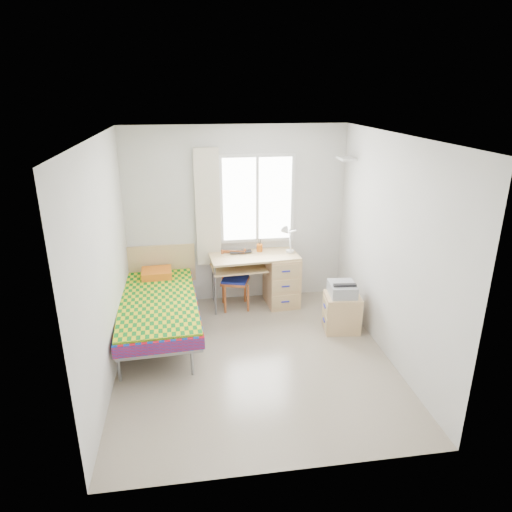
# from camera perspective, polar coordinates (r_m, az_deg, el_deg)

# --- Properties ---
(floor) EXTENTS (3.50, 3.50, 0.00)m
(floor) POSITION_cam_1_polar(r_m,az_deg,el_deg) (5.63, -0.25, -12.65)
(floor) COLOR #BCAD93
(floor) RESTS_ON ground
(ceiling) EXTENTS (3.50, 3.50, 0.00)m
(ceiling) POSITION_cam_1_polar(r_m,az_deg,el_deg) (4.75, -0.30, 14.74)
(ceiling) COLOR white
(ceiling) RESTS_ON wall_back
(wall_back) EXTENTS (3.20, 0.00, 3.20)m
(wall_back) POSITION_cam_1_polar(r_m,az_deg,el_deg) (6.70, -2.43, 5.00)
(wall_back) COLOR silver
(wall_back) RESTS_ON ground
(wall_left) EXTENTS (0.00, 3.50, 3.50)m
(wall_left) POSITION_cam_1_polar(r_m,az_deg,el_deg) (5.08, -18.43, -1.05)
(wall_left) COLOR silver
(wall_left) RESTS_ON ground
(wall_right) EXTENTS (0.00, 3.50, 3.50)m
(wall_right) POSITION_cam_1_polar(r_m,az_deg,el_deg) (5.49, 16.49, 0.73)
(wall_right) COLOR silver
(wall_right) RESTS_ON ground
(window) EXTENTS (1.10, 0.04, 1.30)m
(window) POSITION_cam_1_polar(r_m,az_deg,el_deg) (6.65, 0.15, 7.13)
(window) COLOR white
(window) RESTS_ON wall_back
(curtain) EXTENTS (0.35, 0.05, 1.70)m
(curtain) POSITION_cam_1_polar(r_m,az_deg,el_deg) (6.56, -6.05, 5.94)
(curtain) COLOR beige
(curtain) RESTS_ON wall_back
(floating_shelf) EXTENTS (0.20, 0.32, 0.03)m
(floating_shelf) POSITION_cam_1_polar(r_m,az_deg,el_deg) (6.52, 11.23, 11.85)
(floating_shelf) COLOR white
(floating_shelf) RESTS_ON wall_right
(bed) EXTENTS (1.10, 2.16, 0.91)m
(bed) POSITION_cam_1_polar(r_m,az_deg,el_deg) (6.08, -12.08, -5.73)
(bed) COLOR gray
(bed) RESTS_ON floor
(desk) EXTENTS (1.31, 0.68, 0.79)m
(desk) POSITION_cam_1_polar(r_m,az_deg,el_deg) (6.77, 2.62, -2.64)
(desk) COLOR tan
(desk) RESTS_ON floor
(chair) EXTENTS (0.46, 0.46, 0.86)m
(chair) POSITION_cam_1_polar(r_m,az_deg,el_deg) (6.68, -2.61, -2.46)
(chair) COLOR brown
(chair) RESTS_ON floor
(cabinet) EXTENTS (0.51, 0.46, 0.50)m
(cabinet) POSITION_cam_1_polar(r_m,az_deg,el_deg) (6.23, 10.64, -6.95)
(cabinet) COLOR tan
(cabinet) RESTS_ON floor
(printer) EXTENTS (0.37, 0.41, 0.17)m
(printer) POSITION_cam_1_polar(r_m,az_deg,el_deg) (6.10, 10.72, -4.05)
(printer) COLOR #A3A6AB
(printer) RESTS_ON cabinet
(laptop) EXTENTS (0.34, 0.23, 0.03)m
(laptop) POSITION_cam_1_polar(r_m,az_deg,el_deg) (6.64, -1.85, 0.36)
(laptop) COLOR black
(laptop) RESTS_ON desk
(pen_cup) EXTENTS (0.09, 0.09, 0.11)m
(pen_cup) POSITION_cam_1_polar(r_m,az_deg,el_deg) (6.73, 0.45, 1.04)
(pen_cup) COLOR orange
(pen_cup) RESTS_ON desk
(task_lamp) EXTENTS (0.24, 0.34, 0.45)m
(task_lamp) POSITION_cam_1_polar(r_m,az_deg,el_deg) (6.51, 4.00, 2.44)
(task_lamp) COLOR white
(task_lamp) RESTS_ON desk
(book) EXTENTS (0.26, 0.30, 0.02)m
(book) POSITION_cam_1_polar(r_m,az_deg,el_deg) (6.62, -2.29, -1.67)
(book) COLOR gray
(book) RESTS_ON desk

